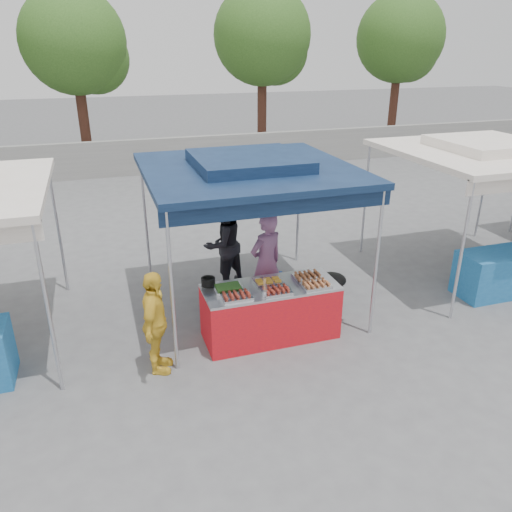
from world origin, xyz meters
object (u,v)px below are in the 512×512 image
object	(u,v)px
helper_man	(223,244)
vendor_table	(270,311)
cooking_pot	(208,282)
customer_person	(155,323)
wok_burner	(331,291)
vendor_woman	(266,263)

from	to	relation	value
helper_man	vendor_table	bearing A→B (deg)	69.00
cooking_pot	customer_person	size ratio (longest dim) A/B	0.14
wok_burner	helper_man	bearing A→B (deg)	116.47
vendor_table	helper_man	world-z (taller)	helper_man
helper_man	customer_person	bearing A→B (deg)	27.59
wok_burner	vendor_woman	world-z (taller)	vendor_woman
vendor_table	vendor_woman	size ratio (longest dim) A/B	1.16
customer_person	cooking_pot	bearing A→B (deg)	-35.41
vendor_table	cooking_pot	xyz separation A→B (m)	(-0.87, 0.31, 0.49)
cooking_pot	vendor_table	bearing A→B (deg)	-19.44
vendor_table	cooking_pot	distance (m)	1.04
customer_person	vendor_table	bearing A→B (deg)	-61.07
customer_person	vendor_woman	bearing A→B (deg)	-42.26
cooking_pot	vendor_woman	bearing A→B (deg)	23.97
cooking_pot	customer_person	bearing A→B (deg)	-142.74
wok_burner	cooking_pot	bearing A→B (deg)	164.36
helper_man	customer_person	size ratio (longest dim) A/B	1.15
cooking_pot	vendor_woman	xyz separation A→B (m)	(1.07, 0.48, -0.05)
vendor_woman	customer_person	xyz separation A→B (m)	(-1.94, -1.14, -0.13)
cooking_pot	customer_person	distance (m)	1.11
vendor_woman	cooking_pot	bearing A→B (deg)	3.00
vendor_table	helper_man	xyz separation A→B (m)	(-0.25, 1.87, 0.42)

